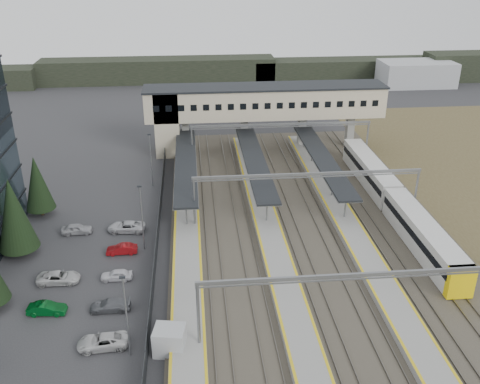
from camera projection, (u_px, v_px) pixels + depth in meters
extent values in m
plane|color=#2B2B2D|center=(217.00, 295.00, 54.33)|extent=(220.00, 220.00, 0.00)
cylinder|color=black|center=(21.00, 250.00, 61.24)|extent=(0.44, 0.44, 1.20)
cone|color=black|center=(14.00, 214.00, 59.29)|extent=(4.42, 4.42, 8.50)
cylinder|color=black|center=(42.00, 211.00, 70.28)|extent=(0.44, 0.44, 1.20)
cone|color=black|center=(37.00, 183.00, 68.60)|extent=(3.74, 3.74, 7.20)
imported|color=#043E14|center=(47.00, 309.00, 51.32)|extent=(3.77, 1.55, 1.21)
imported|color=#BDBDBD|center=(59.00, 278.00, 56.10)|extent=(4.45, 2.09, 1.23)
imported|color=#9C9CA1|center=(77.00, 229.00, 65.67)|extent=(3.83, 1.68, 1.28)
imported|color=silver|center=(103.00, 341.00, 47.03)|extent=(4.59, 2.36, 1.24)
imported|color=#595B60|center=(110.00, 305.00, 51.84)|extent=(4.04, 1.67, 1.17)
imported|color=silver|center=(117.00, 275.00, 56.63)|extent=(3.38, 1.40, 1.14)
imported|color=maroon|center=(122.00, 249.00, 61.42)|extent=(3.56, 1.31, 1.16)
imported|color=#BCBDC1|center=(126.00, 227.00, 66.18)|extent=(4.82, 2.59, 1.29)
cylinder|color=gray|center=(127.00, 317.00, 44.74)|extent=(0.16, 0.16, 8.00)
cube|color=black|center=(122.00, 277.00, 43.07)|extent=(0.50, 0.25, 0.15)
cylinder|color=gray|center=(142.00, 218.00, 61.01)|extent=(0.16, 0.16, 8.00)
cube|color=black|center=(139.00, 186.00, 59.33)|extent=(0.50, 0.25, 0.15)
cylinder|color=gray|center=(151.00, 161.00, 77.28)|extent=(0.16, 0.16, 8.00)
cube|color=black|center=(149.00, 135.00, 75.60)|extent=(0.50, 0.25, 0.15)
cube|color=#26282B|center=(155.00, 263.00, 57.88)|extent=(0.08, 90.00, 2.00)
cube|color=#A2A4A7|center=(170.00, 340.00, 46.27)|extent=(3.03, 2.67, 2.45)
cube|color=#3B352E|center=(322.00, 262.00, 59.83)|extent=(34.00, 90.00, 0.20)
cube|color=#59544C|center=(208.00, 266.00, 58.67)|extent=(0.08, 90.00, 0.14)
cube|color=#59544C|center=(221.00, 266.00, 58.80)|extent=(0.08, 90.00, 0.14)
cube|color=#59544C|center=(244.00, 264.00, 59.01)|extent=(0.08, 90.00, 0.14)
cube|color=#59544C|center=(257.00, 264.00, 59.14)|extent=(0.08, 90.00, 0.14)
cube|color=#59544C|center=(298.00, 262.00, 59.52)|extent=(0.08, 90.00, 0.14)
cube|color=#59544C|center=(311.00, 261.00, 59.65)|extent=(0.08, 90.00, 0.14)
cube|color=#59544C|center=(333.00, 260.00, 59.87)|extent=(0.08, 90.00, 0.14)
cube|color=#59544C|center=(346.00, 259.00, 59.99)|extent=(0.08, 90.00, 0.14)
cube|color=#59544C|center=(385.00, 257.00, 60.38)|extent=(0.08, 90.00, 0.14)
cube|color=#59544C|center=(397.00, 257.00, 60.50)|extent=(0.08, 90.00, 0.14)
cube|color=#59544C|center=(419.00, 256.00, 60.72)|extent=(0.08, 90.00, 0.14)
cube|color=#59544C|center=(431.00, 255.00, 60.84)|extent=(0.08, 90.00, 0.14)
cube|color=gray|center=(187.00, 266.00, 58.41)|extent=(3.20, 82.00, 0.90)
cube|color=gold|center=(174.00, 263.00, 58.09)|extent=(0.25, 82.00, 0.02)
cube|color=gold|center=(201.00, 262.00, 58.34)|extent=(0.25, 82.00, 0.02)
cube|color=gray|center=(278.00, 261.00, 59.26)|extent=(3.20, 82.00, 0.90)
cube|color=gold|center=(265.00, 259.00, 58.94)|extent=(0.25, 82.00, 0.02)
cube|color=gold|center=(291.00, 257.00, 59.19)|extent=(0.25, 82.00, 0.02)
cube|color=gray|center=(366.00, 257.00, 60.11)|extent=(3.20, 82.00, 0.90)
cube|color=gold|center=(353.00, 254.00, 59.79)|extent=(0.25, 82.00, 0.02)
cube|color=gold|center=(379.00, 253.00, 60.04)|extent=(0.25, 82.00, 0.02)
cube|color=black|center=(186.00, 162.00, 76.80)|extent=(3.00, 30.00, 0.25)
cube|color=gray|center=(186.00, 163.00, 76.86)|extent=(3.10, 30.00, 0.12)
cylinder|color=gray|center=(186.00, 213.00, 65.72)|extent=(0.20, 0.20, 3.10)
cylinder|color=gray|center=(186.00, 191.00, 71.60)|extent=(0.20, 0.20, 3.10)
cylinder|color=gray|center=(186.00, 172.00, 77.47)|extent=(0.20, 0.20, 3.10)
cylinder|color=gray|center=(186.00, 156.00, 83.35)|extent=(0.20, 0.20, 3.10)
cylinder|color=gray|center=(186.00, 143.00, 89.22)|extent=(0.20, 0.20, 3.10)
cube|color=black|center=(255.00, 160.00, 77.65)|extent=(3.00, 30.00, 0.25)
cube|color=gray|center=(255.00, 161.00, 77.71)|extent=(3.10, 30.00, 0.12)
cylinder|color=gray|center=(267.00, 210.00, 66.57)|extent=(0.20, 0.20, 3.10)
cylinder|color=gray|center=(260.00, 188.00, 72.45)|extent=(0.20, 0.20, 3.10)
cylinder|color=gray|center=(255.00, 170.00, 78.32)|extent=(0.20, 0.20, 3.10)
cylinder|color=gray|center=(250.00, 154.00, 84.20)|extent=(0.20, 0.20, 3.10)
cylinder|color=gray|center=(245.00, 141.00, 90.07)|extent=(0.20, 0.20, 3.10)
cube|color=black|center=(322.00, 157.00, 78.50)|extent=(3.00, 30.00, 0.25)
cube|color=gray|center=(322.00, 158.00, 78.57)|extent=(3.10, 30.00, 0.12)
cylinder|color=gray|center=(345.00, 206.00, 67.43)|extent=(0.20, 0.20, 3.10)
cylinder|color=gray|center=(332.00, 185.00, 73.30)|extent=(0.20, 0.20, 3.10)
cylinder|color=gray|center=(321.00, 168.00, 79.17)|extent=(0.20, 0.20, 3.10)
cylinder|color=gray|center=(312.00, 152.00, 85.05)|extent=(0.20, 0.20, 3.10)
cylinder|color=gray|center=(304.00, 139.00, 90.92)|extent=(0.20, 0.20, 3.10)
cube|color=beige|center=(265.00, 102.00, 89.62)|extent=(40.00, 6.00, 5.00)
cube|color=black|center=(265.00, 87.00, 88.55)|extent=(40.40, 6.40, 0.30)
cube|color=beige|center=(167.00, 122.00, 89.47)|extent=(4.00, 6.00, 11.00)
cube|color=black|center=(156.00, 109.00, 85.31)|extent=(1.00, 0.06, 1.00)
cube|color=black|center=(169.00, 109.00, 85.48)|extent=(1.00, 0.06, 1.00)
cube|color=black|center=(181.00, 108.00, 85.65)|extent=(1.00, 0.06, 1.00)
cube|color=black|center=(194.00, 108.00, 85.83)|extent=(1.00, 0.06, 1.00)
cube|color=black|center=(206.00, 108.00, 86.00)|extent=(1.00, 0.06, 1.00)
cube|color=black|center=(219.00, 107.00, 86.17)|extent=(1.00, 0.06, 1.00)
cube|color=black|center=(231.00, 107.00, 86.34)|extent=(1.00, 0.06, 1.00)
cube|color=black|center=(243.00, 107.00, 86.51)|extent=(1.00, 0.06, 1.00)
cube|color=black|center=(255.00, 106.00, 86.68)|extent=(1.00, 0.06, 1.00)
cube|color=black|center=(268.00, 106.00, 86.85)|extent=(1.00, 0.06, 1.00)
cube|color=black|center=(280.00, 106.00, 87.02)|extent=(1.00, 0.06, 1.00)
cube|color=black|center=(292.00, 105.00, 87.19)|extent=(1.00, 0.06, 1.00)
cube|color=black|center=(304.00, 105.00, 87.36)|extent=(1.00, 0.06, 1.00)
cube|color=black|center=(316.00, 105.00, 87.53)|extent=(1.00, 0.06, 1.00)
cube|color=black|center=(328.00, 104.00, 87.70)|extent=(1.00, 0.06, 1.00)
cube|color=black|center=(340.00, 104.00, 87.87)|extent=(1.00, 0.06, 1.00)
cube|color=black|center=(352.00, 104.00, 88.04)|extent=(1.00, 0.06, 1.00)
cube|color=black|center=(363.00, 103.00, 88.21)|extent=(1.00, 0.06, 1.00)
cube|color=black|center=(375.00, 103.00, 88.38)|extent=(1.00, 0.06, 1.00)
cube|color=gray|center=(177.00, 136.00, 90.65)|extent=(1.20, 1.60, 6.00)
cube|color=gray|center=(186.00, 135.00, 90.78)|extent=(1.20, 1.60, 6.00)
cube|color=gray|center=(244.00, 134.00, 91.63)|extent=(1.20, 1.60, 6.00)
cube|color=gray|center=(302.00, 132.00, 92.48)|extent=(1.20, 1.60, 6.00)
cube|color=gray|center=(350.00, 130.00, 93.20)|extent=(1.20, 1.60, 6.00)
cylinder|color=gray|center=(198.00, 318.00, 45.46)|extent=(0.28, 0.28, 7.00)
cube|color=gray|center=(363.00, 275.00, 45.19)|extent=(28.40, 0.25, 0.35)
cube|color=gray|center=(362.00, 279.00, 45.36)|extent=(28.40, 0.12, 0.12)
cylinder|color=gray|center=(194.00, 205.00, 65.35)|extent=(0.28, 0.28, 7.00)
cylinder|color=gray|center=(415.00, 196.00, 67.73)|extent=(0.28, 0.28, 7.00)
cube|color=gray|center=(308.00, 174.00, 65.07)|extent=(28.40, 0.25, 0.35)
cube|color=gray|center=(308.00, 177.00, 65.24)|extent=(28.40, 0.12, 0.12)
cylinder|color=gray|center=(192.00, 148.00, 83.42)|extent=(0.28, 0.28, 7.00)
cylinder|color=gray|center=(367.00, 143.00, 85.81)|extent=(0.28, 0.28, 7.00)
cube|color=gray|center=(281.00, 124.00, 83.15)|extent=(28.40, 0.25, 0.35)
cube|color=gray|center=(281.00, 127.00, 83.31)|extent=(28.40, 0.12, 0.12)
cube|color=silver|center=(423.00, 236.00, 61.31)|extent=(2.72, 18.85, 3.50)
cube|color=black|center=(423.00, 233.00, 61.15)|extent=(2.78, 18.25, 0.88)
cube|color=gray|center=(421.00, 247.00, 61.94)|extent=(2.33, 17.45, 0.49)
cube|color=silver|center=(370.00, 171.00, 78.89)|extent=(2.72, 18.85, 3.50)
cube|color=black|center=(370.00, 169.00, 78.72)|extent=(2.78, 18.25, 0.88)
cube|color=gray|center=(369.00, 180.00, 79.52)|extent=(2.33, 17.45, 0.49)
cube|color=yellow|center=(461.00, 282.00, 52.89)|extent=(2.74, 0.90, 3.50)
cube|color=black|center=(158.00, 70.00, 138.08)|extent=(60.00, 8.00, 6.00)
cube|color=black|center=(347.00, 68.00, 142.55)|extent=(50.00, 8.00, 5.00)
cube|color=#A2A4A7|center=(416.00, 74.00, 134.58)|extent=(18.00, 10.00, 6.00)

